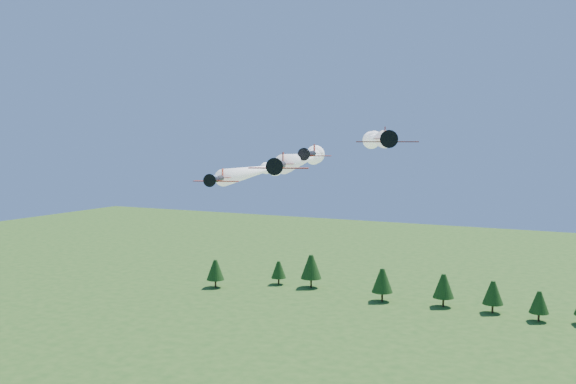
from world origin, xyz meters
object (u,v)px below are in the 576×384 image
at_px(plane_lead, 305,158).
at_px(plane_slot, 309,154).
at_px(plane_right, 376,139).
at_px(plane_left, 259,170).

distance_m(plane_lead, plane_slot, 12.96).
relative_size(plane_lead, plane_slot, 7.31).
height_order(plane_right, plane_slot, plane_right).
relative_size(plane_left, plane_slot, 6.28).
distance_m(plane_left, plane_slot, 22.18).
bearing_deg(plane_lead, plane_slot, -81.45).
distance_m(plane_lead, plane_right, 14.76).
height_order(plane_left, plane_slot, plane_slot).
bearing_deg(plane_left, plane_right, 7.46).
xyz_separation_m(plane_right, plane_slot, (-2.80, -22.85, -2.20)).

